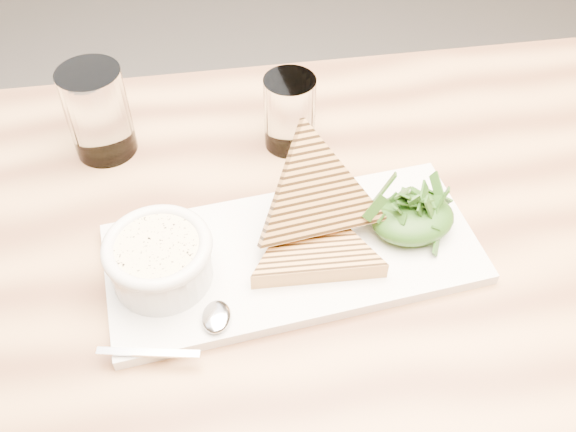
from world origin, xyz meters
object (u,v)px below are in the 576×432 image
object	(u,v)px
table_top	(241,301)
glass_near	(98,112)
platter	(293,254)
soup_bowl	(161,264)
glass_far	(290,113)

from	to	relation	value
table_top	glass_near	xyz separation A→B (m)	(-0.12, 0.28, 0.08)
platter	glass_near	distance (m)	0.32
platter	glass_near	size ratio (longest dim) A/B	3.41
soup_bowl	glass_far	xyz separation A→B (m)	(0.20, 0.19, 0.02)
table_top	platter	size ratio (longest dim) A/B	3.02
glass_far	glass_near	bearing A→B (deg)	166.58
soup_bowl	table_top	bearing A→B (deg)	-22.54
soup_bowl	glass_far	distance (m)	0.27
glass_near	glass_far	xyz separation A→B (m)	(0.24, -0.06, -0.01)
table_top	platter	world-z (taller)	platter
table_top	glass_far	world-z (taller)	glass_far
soup_bowl	glass_near	xyz separation A→B (m)	(-0.04, 0.25, 0.03)
platter	glass_far	size ratio (longest dim) A/B	4.07
platter	glass_near	bearing A→B (deg)	126.57
glass_near	table_top	bearing A→B (deg)	-67.28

